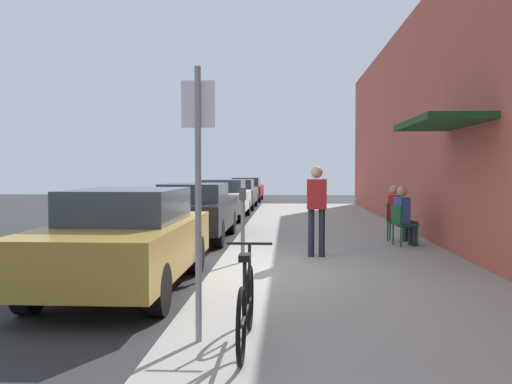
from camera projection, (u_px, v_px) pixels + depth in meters
The scene contains 16 objects.
ground_plane at pixel (212, 276), 9.13m from camera, with size 60.00×60.00×0.00m, color #2D2D30.
sidewalk_slab at pixel (338, 255), 11.00m from camera, with size 4.50×32.00×0.12m, color #9E9B93.
building_facade at pixel (463, 108), 10.74m from camera, with size 1.40×32.00×5.92m.
parked_car_0 at pixel (126, 238), 8.04m from camera, with size 1.80×4.40×1.47m.
parked_car_1 at pixel (194, 211), 13.87m from camera, with size 1.80×4.40×1.41m.
parked_car_2 at pixel (223, 198), 19.99m from camera, with size 1.80×4.40×1.41m.
parked_car_3 at pixel (236, 193), 25.37m from camera, with size 1.80×4.40×1.32m.
parked_car_4 at pixel (246, 189), 31.40m from camera, with size 1.80×4.40×1.32m.
parking_meter at pixel (243, 219), 9.80m from camera, with size 0.12×0.10×1.32m.
street_sign at pixel (198, 182), 5.22m from camera, with size 0.32×0.06×2.60m.
bicycle_0 at pixel (246, 307), 5.12m from camera, with size 0.46×1.71×0.90m.
cafe_chair_0 at pixel (402, 222), 11.91m from camera, with size 0.54×0.54×0.87m.
seated_patron_0 at pixel (404, 214), 11.91m from camera, with size 0.49×0.44×1.29m.
cafe_chair_1 at pixel (394, 219), 12.81m from camera, with size 0.56×0.56×0.87m.
seated_patron_1 at pixel (397, 211), 12.78m from camera, with size 0.51×0.46×1.29m.
pedestrian_standing at pixel (317, 204), 10.38m from camera, with size 0.36×0.22×1.70m.
Camera 1 is at (1.24, -9.01, 1.75)m, focal length 38.90 mm.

